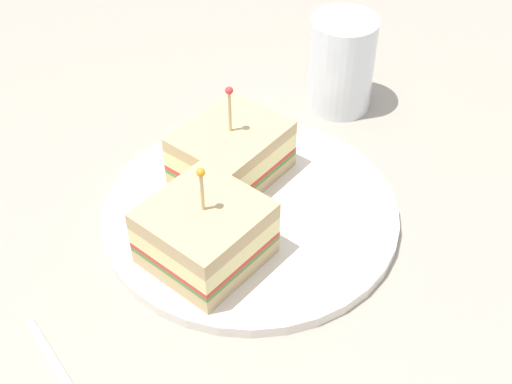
{
  "coord_description": "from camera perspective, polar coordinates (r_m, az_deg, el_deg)",
  "views": [
    {
      "loc": [
        0.48,
        44.91,
        44.7
      ],
      "look_at": [
        0.0,
        0.0,
        3.08
      ],
      "focal_mm": 48.93,
      "sensor_mm": 36.0,
      "label": 1
    }
  ],
  "objects": [
    {
      "name": "sandwich_half_back",
      "position": [
        0.57,
        -3.7,
        -3.39
      ],
      "size": [
        12.22,
        12.25,
        9.69
      ],
      "color": "tan",
      "rests_on": "plate"
    },
    {
      "name": "ground_plane",
      "position": [
        0.64,
        0.0,
        -2.68
      ],
      "size": [
        109.56,
        109.56,
        2.0
      ],
      "primitive_type": "cube",
      "color": "#9E9384"
    },
    {
      "name": "sandwich_half_front",
      "position": [
        0.64,
        -1.63,
        3.26
      ],
      "size": [
        12.21,
        12.46,
        9.79
      ],
      "color": "tan",
      "rests_on": "plate"
    },
    {
      "name": "drink_glass",
      "position": [
        0.75,
        7.31,
        9.97
      ],
      "size": [
        6.89,
        6.89,
        10.2
      ],
      "color": "silver",
      "rests_on": "ground_plane"
    },
    {
      "name": "plate",
      "position": [
        0.63,
        0.0,
        -1.69
      ],
      "size": [
        26.58,
        26.58,
        1.08
      ],
      "primitive_type": "cylinder",
      "color": "silver",
      "rests_on": "ground_plane"
    }
  ]
}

